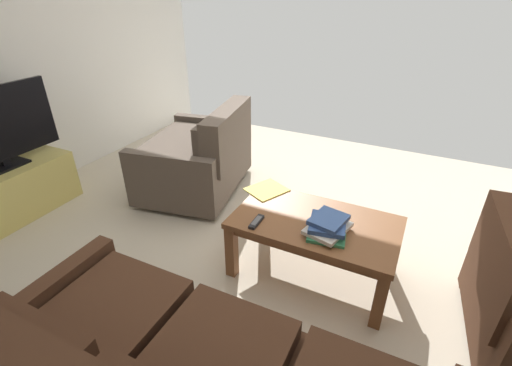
% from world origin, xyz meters
% --- Properties ---
extents(ground_plane, '(5.32, 4.80, 0.01)m').
position_xyz_m(ground_plane, '(0.00, 0.00, -0.00)').
color(ground_plane, beige).
extents(wall_right, '(0.12, 4.80, 2.55)m').
position_xyz_m(wall_right, '(2.66, 0.00, 1.28)').
color(wall_right, white).
rests_on(wall_right, ground).
extents(loveseat_near, '(1.06, 1.26, 0.87)m').
position_xyz_m(loveseat_near, '(1.08, -0.46, 0.36)').
color(loveseat_near, black).
rests_on(loveseat_near, ground).
extents(coffee_table, '(1.09, 0.63, 0.46)m').
position_xyz_m(coffee_table, '(-0.32, 0.21, 0.39)').
color(coffee_table, brown).
rests_on(coffee_table, ground).
extents(tv_stand, '(0.47, 0.95, 0.46)m').
position_xyz_m(tv_stand, '(2.31, 0.63, 0.23)').
color(tv_stand, '#D8C666').
rests_on(tv_stand, ground).
extents(book_stack, '(0.28, 0.33, 0.11)m').
position_xyz_m(book_stack, '(-0.42, 0.30, 0.51)').
color(book_stack, '#337F51').
rests_on(book_stack, coffee_table).
extents(tv_remote, '(0.05, 0.16, 0.02)m').
position_xyz_m(tv_remote, '(0.02, 0.41, 0.47)').
color(tv_remote, black).
rests_on(tv_remote, coffee_table).
extents(loose_magazine, '(0.34, 0.35, 0.01)m').
position_xyz_m(loose_magazine, '(0.15, -0.01, 0.46)').
color(loose_magazine, '#E0CC4C').
rests_on(loose_magazine, coffee_table).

